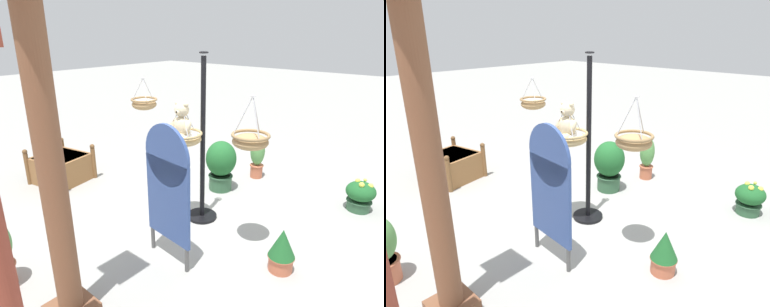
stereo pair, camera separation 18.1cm
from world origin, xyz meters
TOP-DOWN VIEW (x-y plane):
  - ground_plane at (0.00, 0.00)m, footprint 40.00×40.00m
  - display_pole_central at (-0.12, 0.04)m, footprint 0.44×0.44m
  - hanging_basket_with_teddy at (0.03, 0.29)m, footprint 0.54×0.54m
  - teddy_bear at (0.03, 0.32)m, footprint 0.34×0.30m
  - hanging_basket_left_high at (-1.01, 0.28)m, footprint 0.45×0.45m
  - hanging_basket_right_low at (1.39, -0.24)m, footprint 0.45×0.45m
  - greenhouse_pillar_left at (-0.34, 2.32)m, footprint 0.44×0.44m
  - wooden_planter_box at (2.67, 0.71)m, footprint 1.05×1.04m
  - potted_plant_fern_front at (0.04, -1.79)m, footprint 0.27×0.27m
  - potted_plant_flowering_red at (-1.57, 0.38)m, footprint 0.31×0.31m
  - potted_plant_bushy_green at (2.57, -1.93)m, footprint 0.29×0.29m
  - potted_plant_small_succulent at (-1.83, -1.72)m, footprint 0.43×0.43m
  - potted_plant_conical_shrub at (0.25, -0.92)m, footprint 0.53×0.53m
  - display_sign_board at (-0.45, 1.08)m, footprint 0.72×0.11m
  - watering_can at (0.98, -1.78)m, footprint 0.35×0.20m

SIDE VIEW (x-z plane):
  - ground_plane at x=0.00m, z-range 0.00..0.00m
  - watering_can at x=0.98m, z-range -0.05..0.25m
  - potted_plant_small_succulent at x=-1.83m, z-range 0.00..0.51m
  - wooden_planter_box at x=2.67m, z-range -0.07..0.60m
  - potted_plant_flowering_red at x=-1.57m, z-range 0.00..0.54m
  - potted_plant_bushy_green at x=2.57m, z-range 0.01..0.61m
  - potted_plant_fern_front at x=0.04m, z-range 0.02..0.82m
  - potted_plant_conical_shrub at x=0.25m, z-range 0.04..0.92m
  - display_pole_central at x=-0.12m, z-range -0.46..1.93m
  - display_sign_board at x=-0.45m, z-range 0.15..1.86m
  - hanging_basket_with_teddy at x=0.03m, z-range 1.01..1.55m
  - hanging_basket_left_high at x=-1.01m, z-range 1.14..1.76m
  - hanging_basket_right_low at x=1.39m, z-range 1.21..1.75m
  - greenhouse_pillar_left at x=-0.34m, z-range -0.05..3.03m
  - teddy_bear at x=0.03m, z-range 1.24..1.74m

